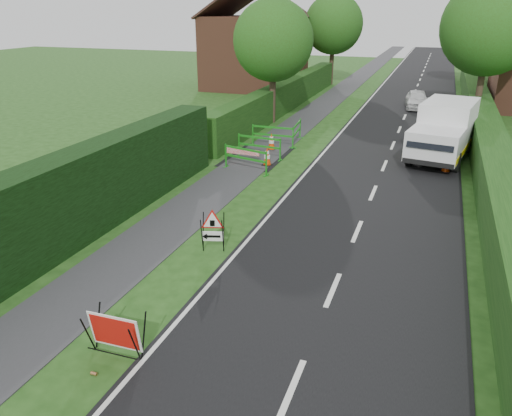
% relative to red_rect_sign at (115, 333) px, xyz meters
% --- Properties ---
extents(ground, '(120.00, 120.00, 0.00)m').
position_rel_red_rect_sign_xyz_m(ground, '(0.92, 2.74, -0.52)').
color(ground, '#1C4112').
rests_on(ground, ground).
extents(road_surface, '(6.00, 90.00, 0.02)m').
position_rel_red_rect_sign_xyz_m(road_surface, '(3.42, 37.74, -0.51)').
color(road_surface, black).
rests_on(road_surface, ground).
extents(footpath, '(2.00, 90.00, 0.02)m').
position_rel_red_rect_sign_xyz_m(footpath, '(-2.08, 37.74, -0.51)').
color(footpath, '#2D2D30').
rests_on(footpath, ground).
extents(hedge_west_near, '(1.10, 18.00, 2.50)m').
position_rel_red_rect_sign_xyz_m(hedge_west_near, '(-4.08, 2.74, -0.52)').
color(hedge_west_near, black).
rests_on(hedge_west_near, ground).
extents(hedge_west_far, '(1.00, 24.00, 1.80)m').
position_rel_red_rect_sign_xyz_m(hedge_west_far, '(-4.08, 24.74, -0.52)').
color(hedge_west_far, '#14380F').
rests_on(hedge_west_far, ground).
extents(hedge_east, '(1.20, 50.00, 1.50)m').
position_rel_red_rect_sign_xyz_m(hedge_east, '(7.42, 18.74, -0.52)').
color(hedge_east, '#14380F').
rests_on(hedge_east, ground).
extents(house_west, '(7.50, 7.40, 7.88)m').
position_rel_red_rect_sign_xyz_m(house_west, '(-9.08, 32.74, 2.38)').
color(house_west, brown).
rests_on(house_west, ground).
extents(tree_nw, '(4.40, 4.40, 6.70)m').
position_rel_red_rect_sign_xyz_m(tree_nw, '(-3.68, 20.74, 3.97)').
color(tree_nw, '#2D2116').
rests_on(tree_nw, ground).
extents(tree_ne, '(5.20, 5.20, 7.79)m').
position_rel_red_rect_sign_xyz_m(tree_ne, '(7.32, 24.74, 4.66)').
color(tree_ne, '#2D2116').
rests_on(tree_ne, ground).
extents(tree_fw, '(4.80, 4.80, 7.24)m').
position_rel_red_rect_sign_xyz_m(tree_fw, '(-3.68, 36.74, 4.31)').
color(tree_fw, '#2D2116').
rests_on(tree_fw, ground).
extents(tree_fe, '(4.20, 4.20, 6.33)m').
position_rel_red_rect_sign_xyz_m(tree_fe, '(7.32, 40.74, 3.71)').
color(tree_fe, '#2D2116').
rests_on(tree_fe, ground).
extents(red_rect_sign, '(1.08, 0.66, 0.90)m').
position_rel_red_rect_sign_xyz_m(red_rect_sign, '(0.00, 0.00, 0.00)').
color(red_rect_sign, black).
rests_on(red_rect_sign, ground).
extents(triangle_sign, '(0.89, 0.89, 1.04)m').
position_rel_red_rect_sign_xyz_m(triangle_sign, '(-0.10, 4.60, 0.21)').
color(triangle_sign, black).
rests_on(triangle_sign, ground).
extents(works_van, '(2.91, 5.52, 2.39)m').
position_rel_red_rect_sign_xyz_m(works_van, '(5.60, 16.32, 0.75)').
color(works_van, silver).
rests_on(works_van, ground).
extents(traffic_cone_0, '(0.38, 0.38, 0.79)m').
position_rel_red_rect_sign_xyz_m(traffic_cone_0, '(5.84, 14.27, -0.12)').
color(traffic_cone_0, black).
rests_on(traffic_cone_0, ground).
extents(traffic_cone_1, '(0.38, 0.38, 0.79)m').
position_rel_red_rect_sign_xyz_m(traffic_cone_1, '(5.69, 16.79, -0.12)').
color(traffic_cone_1, black).
rests_on(traffic_cone_1, ground).
extents(traffic_cone_2, '(0.38, 0.38, 0.79)m').
position_rel_red_rect_sign_xyz_m(traffic_cone_2, '(6.25, 18.95, -0.12)').
color(traffic_cone_2, black).
rests_on(traffic_cone_2, ground).
extents(traffic_cone_3, '(0.38, 0.38, 0.79)m').
position_rel_red_rect_sign_xyz_m(traffic_cone_3, '(-1.25, 12.64, -0.12)').
color(traffic_cone_3, black).
rests_on(traffic_cone_3, ground).
extents(traffic_cone_4, '(0.38, 0.38, 0.79)m').
position_rel_red_rect_sign_xyz_m(traffic_cone_4, '(-1.86, 15.08, -0.12)').
color(traffic_cone_4, black).
rests_on(traffic_cone_4, ground).
extents(ped_barrier_0, '(2.08, 0.86, 1.00)m').
position_rel_red_rect_sign_xyz_m(ped_barrier_0, '(-1.80, 11.56, 0.11)').
color(ped_barrier_0, '#177B16').
rests_on(ped_barrier_0, ground).
extents(ped_barrier_1, '(2.09, 0.57, 1.00)m').
position_rel_red_rect_sign_xyz_m(ped_barrier_1, '(-1.92, 13.56, 0.11)').
color(ped_barrier_1, '#177B16').
rests_on(ped_barrier_1, ground).
extents(ped_barrier_2, '(2.06, 0.36, 1.00)m').
position_rel_red_rect_sign_xyz_m(ped_barrier_2, '(-1.99, 15.65, 0.11)').
color(ped_barrier_2, '#177B16').
rests_on(ped_barrier_2, ground).
extents(ped_barrier_3, '(0.55, 2.08, 1.00)m').
position_rel_red_rect_sign_xyz_m(ped_barrier_3, '(-1.09, 16.65, 0.11)').
color(ped_barrier_3, '#177B16').
rests_on(ped_barrier_3, ground).
extents(redwhite_plank, '(1.50, 0.09, 0.25)m').
position_rel_red_rect_sign_xyz_m(redwhite_plank, '(-2.40, 12.79, -0.52)').
color(redwhite_plank, red).
rests_on(redwhite_plank, ground).
extents(litter_can, '(0.12, 0.07, 0.07)m').
position_rel_red_rect_sign_xyz_m(litter_can, '(-0.07, -0.63, -0.52)').
color(litter_can, '#BF7F4C').
rests_on(litter_can, ground).
extents(hatchback_car, '(1.72, 3.55, 1.17)m').
position_rel_red_rect_sign_xyz_m(hatchback_car, '(3.90, 27.90, 0.07)').
color(hatchback_car, silver).
rests_on(hatchback_car, ground).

